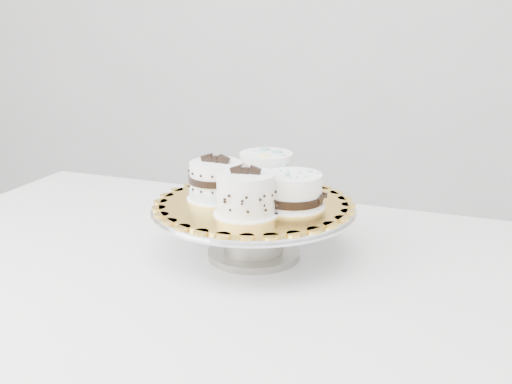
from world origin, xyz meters
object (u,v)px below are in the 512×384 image
(cake_stand, at_px, (254,221))
(cake_ribbon, at_px, (293,192))
(cake_board, at_px, (254,204))
(cake_banded, at_px, (216,182))
(cake_dots, at_px, (266,171))
(table, at_px, (214,303))
(cake_swirl, at_px, (246,195))

(cake_stand, height_order, cake_ribbon, cake_ribbon)
(cake_board, bearing_deg, cake_stand, 0.00)
(cake_board, bearing_deg, cake_banded, 178.79)
(cake_board, xyz_separation_m, cake_dots, (0.00, 0.08, 0.04))
(cake_board, distance_m, cake_banded, 0.08)
(table, xyz_separation_m, cake_banded, (-0.01, 0.06, 0.20))
(cake_board, xyz_separation_m, cake_banded, (-0.07, 0.00, 0.03))
(table, xyz_separation_m, cake_stand, (0.06, 0.06, 0.14))
(cake_stand, relative_size, cake_banded, 3.46)
(cake_stand, height_order, cake_dots, cake_dots)
(cake_banded, bearing_deg, cake_ribbon, 3.86)
(cake_stand, height_order, cake_banded, cake_banded)
(cake_banded, distance_m, cake_ribbon, 0.14)
(cake_board, height_order, cake_ribbon, cake_ribbon)
(cake_dots, bearing_deg, cake_swirl, -111.68)
(table, bearing_deg, cake_stand, 50.60)
(cake_swirl, height_order, cake_ribbon, cake_swirl)
(cake_dots, height_order, cake_ribbon, cake_dots)
(cake_stand, xyz_separation_m, cake_swirl, (0.01, -0.06, 0.07))
(cake_stand, xyz_separation_m, cake_board, (-0.00, 0.00, 0.03))
(cake_ribbon, bearing_deg, cake_dots, 138.97)
(cake_stand, distance_m, cake_ribbon, 0.09)
(table, height_order, cake_banded, cake_banded)
(table, distance_m, cake_stand, 0.16)
(cake_stand, relative_size, cake_board, 1.09)
(cake_board, distance_m, cake_swirl, 0.07)
(table, relative_size, cake_swirl, 12.61)
(cake_banded, bearing_deg, cake_swirl, -34.78)
(table, relative_size, cake_dots, 10.56)
(cake_board, xyz_separation_m, cake_ribbon, (0.07, -0.00, 0.03))
(table, bearing_deg, cake_ribbon, 27.26)
(cake_swirl, distance_m, cake_ribbon, 0.09)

